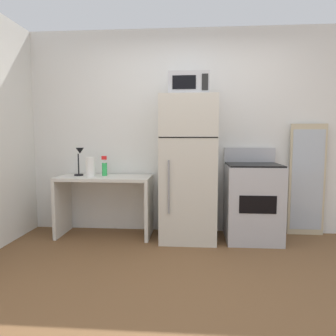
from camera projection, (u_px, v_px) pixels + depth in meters
The scene contains 10 objects.
ground_plane at pixel (195, 291), 2.52m from camera, with size 12.00×12.00×0.00m, color brown.
wall_back_white at pixel (195, 132), 4.08m from camera, with size 5.00×0.10×2.60m, color white.
desk at pixel (105, 194), 3.92m from camera, with size 1.15×0.52×0.75m.
desk_lamp at pixel (80, 157), 3.92m from camera, with size 0.14×0.12×0.35m.
paper_towel_roll at pixel (90, 167), 3.85m from camera, with size 0.11×0.11×0.24m, color white.
spray_bottle at pixel (104, 168), 3.94m from camera, with size 0.06×0.06×0.25m.
refrigerator at pixel (188, 169), 3.75m from camera, with size 0.66×0.65×1.71m.
microwave at pixel (189, 85), 3.63m from camera, with size 0.46×0.35×0.26m.
oven_range at pixel (252, 202), 3.75m from camera, with size 0.63×0.61×1.10m.
leaning_mirror at pixel (307, 180), 3.92m from camera, with size 0.44×0.03×1.40m.
Camera 1 is at (-0.03, -2.42, 1.24)m, focal length 33.49 mm.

